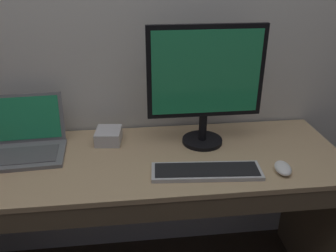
{
  "coord_description": "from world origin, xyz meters",
  "views": [
    {
      "loc": [
        -0.04,
        -1.29,
        1.51
      ],
      "look_at": [
        0.11,
        0.0,
        0.89
      ],
      "focal_mm": 37.61,
      "sensor_mm": 36.0,
      "label": 1
    }
  ],
  "objects_px": {
    "laptop_space_gray": "(24,143)",
    "computer_mouse": "(283,168)",
    "external_drive_box": "(109,136)",
    "wired_keyboard": "(206,171)",
    "external_monitor": "(205,82)"
  },
  "relations": [
    {
      "from": "external_monitor",
      "to": "external_drive_box",
      "type": "relative_size",
      "value": 4.15
    },
    {
      "from": "laptop_space_gray",
      "to": "computer_mouse",
      "type": "relative_size",
      "value": 3.42
    },
    {
      "from": "computer_mouse",
      "to": "external_drive_box",
      "type": "xyz_separation_m",
      "value": [
        -0.69,
        0.33,
        0.01
      ]
    },
    {
      "from": "external_monitor",
      "to": "wired_keyboard",
      "type": "relative_size",
      "value": 1.21
    },
    {
      "from": "wired_keyboard",
      "to": "computer_mouse",
      "type": "relative_size",
      "value": 4.25
    },
    {
      "from": "laptop_space_gray",
      "to": "computer_mouse",
      "type": "distance_m",
      "value": 1.08
    },
    {
      "from": "laptop_space_gray",
      "to": "external_drive_box",
      "type": "height_order",
      "value": "laptop_space_gray"
    },
    {
      "from": "external_drive_box",
      "to": "laptop_space_gray",
      "type": "bearing_deg",
      "value": -170.79
    },
    {
      "from": "external_drive_box",
      "to": "wired_keyboard",
      "type": "bearing_deg",
      "value": -38.55
    },
    {
      "from": "external_monitor",
      "to": "computer_mouse",
      "type": "distance_m",
      "value": 0.47
    },
    {
      "from": "laptop_space_gray",
      "to": "external_monitor",
      "type": "height_order",
      "value": "external_monitor"
    },
    {
      "from": "computer_mouse",
      "to": "external_drive_box",
      "type": "distance_m",
      "value": 0.77
    },
    {
      "from": "computer_mouse",
      "to": "wired_keyboard",
      "type": "bearing_deg",
      "value": -175.99
    },
    {
      "from": "laptop_space_gray",
      "to": "computer_mouse",
      "type": "height_order",
      "value": "laptop_space_gray"
    },
    {
      "from": "wired_keyboard",
      "to": "computer_mouse",
      "type": "bearing_deg",
      "value": -4.38
    }
  ]
}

